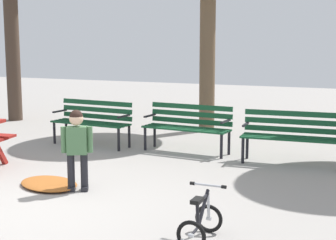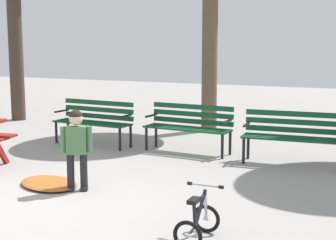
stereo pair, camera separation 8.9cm
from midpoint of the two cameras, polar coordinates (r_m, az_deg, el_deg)
name	(u,v)px [view 2 (the right image)]	position (r m, az deg, el deg)	size (l,w,h in m)	color
ground	(28,206)	(6.49, -14.94, -9.27)	(36.00, 36.00, 0.00)	gray
park_bench_far_left	(95,119)	(9.92, -7.93, 0.15)	(1.63, 0.56, 0.85)	#144728
park_bench_left	(189,124)	(9.21, 2.66, -0.44)	(1.63, 0.56, 0.85)	#144728
park_bench_right	(293,133)	(8.52, 14.07, -1.43)	(1.63, 0.57, 0.85)	#144728
child_standing	(76,143)	(6.86, -9.81, -2.57)	(0.38, 0.27, 1.09)	black
kids_bicycle	(197,222)	(5.18, 3.78, -11.31)	(0.39, 0.56, 0.54)	black
leaf_pile	(49,183)	(7.31, -12.81, -6.89)	(0.96, 0.67, 0.07)	#9E5623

